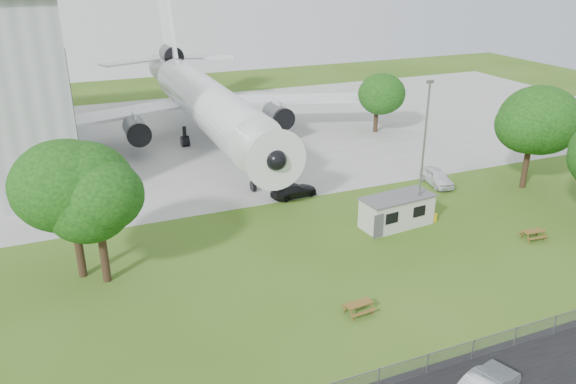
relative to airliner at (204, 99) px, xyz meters
name	(u,v)px	position (x,y,z in m)	size (l,w,h in m)	color
ground	(369,280)	(2.00, -35.86, -5.27)	(160.00, 160.00, 0.00)	#55792A
concrete_apron	(217,135)	(2.00, 2.14, -5.25)	(120.00, 46.00, 0.03)	#B7B7B2
airliner	(204,99)	(0.00, 0.00, 0.00)	(46.36, 47.73, 17.69)	white
site_cabin	(397,211)	(8.52, -29.11, -3.96)	(6.87, 3.29, 2.62)	beige
picnic_west	(358,313)	(-0.62, -39.06, -5.27)	(1.80, 1.50, 0.76)	brown
picnic_east	(532,239)	(17.17, -35.48, -5.27)	(1.80, 1.50, 0.76)	brown
fence	(457,364)	(2.00, -45.36, -5.27)	(58.00, 0.04, 1.30)	gray
lamp_mast	(423,157)	(10.20, -29.66, 0.73)	(0.16, 0.16, 12.00)	slate
tree_west_big	(69,187)	(-16.25, -27.61, 1.49)	(7.96, 7.96, 10.75)	#382619
tree_west_small	(96,200)	(-14.75, -28.95, 0.84)	(6.52, 6.52, 9.38)	#382619
tree_east_back	(533,124)	(24.63, -26.56, 1.11)	(8.01, 8.01, 10.40)	#382619
tree_far_apron	(377,96)	(21.25, -4.39, -0.54)	(6.00, 6.00, 7.74)	#382619
car_ne_hatch	(437,177)	(17.27, -22.75, -4.49)	(1.85, 4.60, 1.57)	white
car_apron_van	(294,190)	(3.03, -20.22, -4.61)	(1.84, 4.52, 1.31)	black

